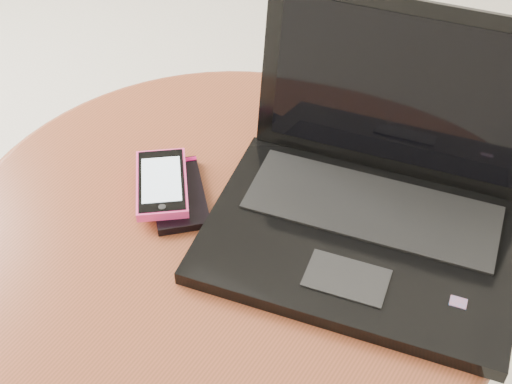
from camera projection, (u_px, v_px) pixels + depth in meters
The scene contains 4 objects.
table at pixel (229, 288), 0.95m from camera, with size 0.67×0.67×0.54m.
laptop at pixel (373, 197), 0.84m from camera, with size 0.41×0.36×0.23m.
phone_black at pixel (178, 194), 0.90m from camera, with size 0.13×0.13×0.01m.
phone_pink at pixel (162, 183), 0.90m from camera, with size 0.12×0.13×0.01m.
Camera 1 is at (0.27, -0.57, 1.17)m, focal length 50.77 mm.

